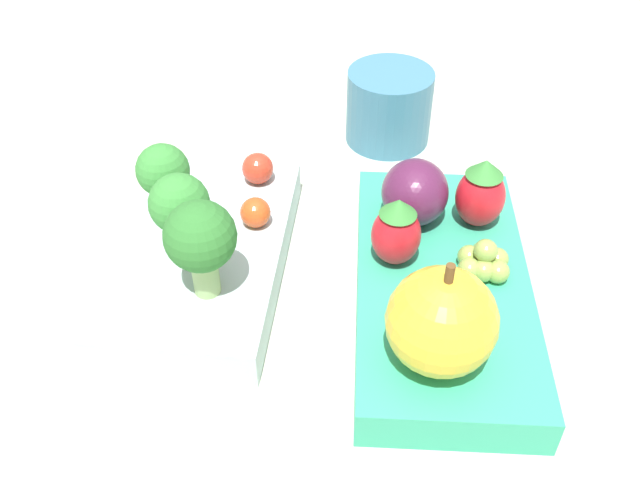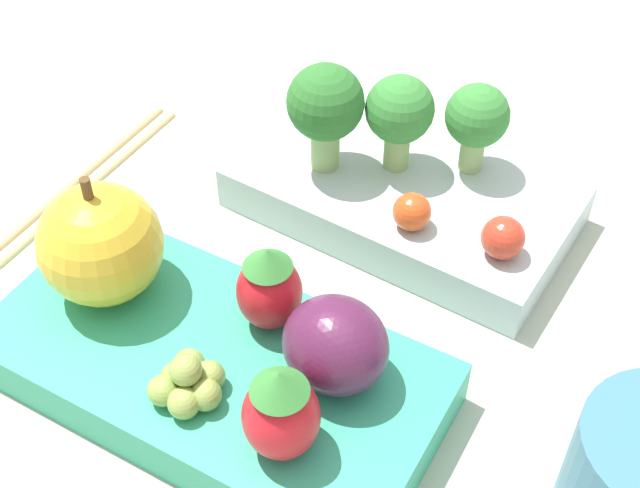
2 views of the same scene
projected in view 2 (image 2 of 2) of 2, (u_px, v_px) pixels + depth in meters
ground_plane at (310, 287)px, 0.47m from camera, size 4.00×4.00×0.00m
bento_box_savoury at (404, 196)px, 0.50m from camera, size 0.19×0.11×0.03m
bento_box_fruit at (219, 373)px, 0.41m from camera, size 0.22×0.12×0.03m
broccoli_floret_0 at (404, 114)px, 0.47m from camera, size 0.04×0.04×0.06m
broccoli_floret_1 at (325, 106)px, 0.47m from camera, size 0.04×0.04×0.06m
broccoli_floret_2 at (477, 119)px, 0.47m from camera, size 0.03×0.03×0.05m
cherry_tomato_0 at (412, 212)px, 0.46m from camera, size 0.02×0.02×0.02m
cherry_tomato_1 at (503, 238)px, 0.44m from camera, size 0.02×0.02×0.02m
apple at (100, 244)px, 0.41m from camera, size 0.06×0.06×0.07m
strawberry_0 at (281, 412)px, 0.35m from camera, size 0.03×0.03×0.05m
strawberry_1 at (269, 288)px, 0.40m from camera, size 0.03×0.03×0.05m
plum at (336, 345)px, 0.38m from camera, size 0.05×0.04×0.04m
grape_cluster at (188, 382)px, 0.38m from camera, size 0.03×0.03×0.02m
chopsticks_pair at (54, 204)px, 0.51m from camera, size 0.03×0.21×0.01m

